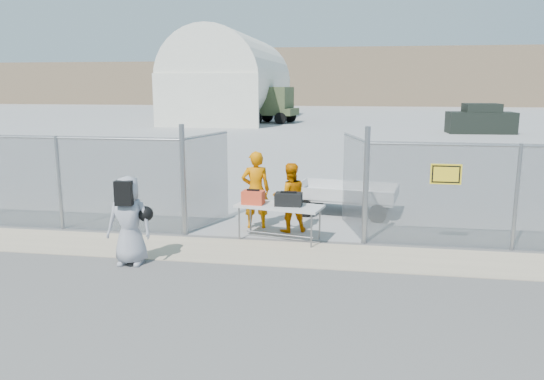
% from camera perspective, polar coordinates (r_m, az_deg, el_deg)
% --- Properties ---
extents(ground, '(160.00, 160.00, 0.00)m').
position_cam_1_polar(ground, '(9.87, -1.91, -8.54)').
color(ground, '#474444').
extents(tarmac_inside, '(160.00, 80.00, 0.01)m').
position_cam_1_polar(tarmac_inside, '(51.24, 7.35, 7.46)').
color(tarmac_inside, '#969696').
rests_on(tarmac_inside, ground).
extents(dirt_strip, '(44.00, 1.60, 0.01)m').
position_cam_1_polar(dirt_strip, '(10.80, -0.87, -6.73)').
color(dirt_strip, '#BDAB8D').
rests_on(dirt_strip, ground).
extents(distant_hills, '(140.00, 6.00, 9.00)m').
position_cam_1_polar(distant_hills, '(87.17, 11.69, 11.82)').
color(distant_hills, '#7F684F').
rests_on(distant_hills, ground).
extents(chain_link_fence, '(40.00, 0.20, 2.20)m').
position_cam_1_polar(chain_link_fence, '(11.47, -0.00, 0.00)').
color(chain_link_fence, gray).
rests_on(chain_link_fence, ground).
extents(quonset_hangar, '(9.00, 18.00, 8.00)m').
position_cam_1_polar(quonset_hangar, '(50.51, -4.29, 12.00)').
color(quonset_hangar, white).
rests_on(quonset_hangar, ground).
extents(folding_table, '(1.97, 1.14, 0.79)m').
position_cam_1_polar(folding_table, '(11.55, 0.80, -3.52)').
color(folding_table, silver).
rests_on(folding_table, ground).
extents(orange_bag, '(0.49, 0.35, 0.29)m').
position_cam_1_polar(orange_bag, '(11.53, -2.04, -0.81)').
color(orange_bag, '#F24726').
rests_on(orange_bag, folding_table).
extents(black_duffel, '(0.57, 0.34, 0.28)m').
position_cam_1_polar(black_duffel, '(11.37, 1.79, -1.01)').
color(black_duffel, black).
rests_on(black_duffel, folding_table).
extents(security_worker_left, '(0.76, 0.59, 1.83)m').
position_cam_1_polar(security_worker_left, '(12.40, -1.77, -0.01)').
color(security_worker_left, orange).
rests_on(security_worker_left, ground).
extents(security_worker_right, '(0.95, 0.85, 1.60)m').
position_cam_1_polar(security_worker_right, '(12.13, 1.92, -0.82)').
color(security_worker_right, orange).
rests_on(security_worker_right, ground).
extents(visitor, '(0.87, 0.60, 1.69)m').
position_cam_1_polar(visitor, '(10.28, -15.12, -3.19)').
color(visitor, '#9799A3').
rests_on(visitor, ground).
extents(utility_trailer, '(3.58, 2.23, 0.81)m').
position_cam_1_polar(utility_trailer, '(14.07, 8.01, -0.88)').
color(utility_trailer, silver).
rests_on(utility_trailer, ground).
extents(military_truck, '(6.92, 3.75, 3.13)m').
position_cam_1_polar(military_truck, '(47.44, -1.31, 9.14)').
color(military_truck, '#455130').
rests_on(military_truck, ground).
extents(parked_vehicle_near, '(4.55, 2.27, 2.01)m').
position_cam_1_polar(parked_vehicle_near, '(39.63, 21.55, 7.13)').
color(parked_vehicle_near, black).
rests_on(parked_vehicle_near, ground).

